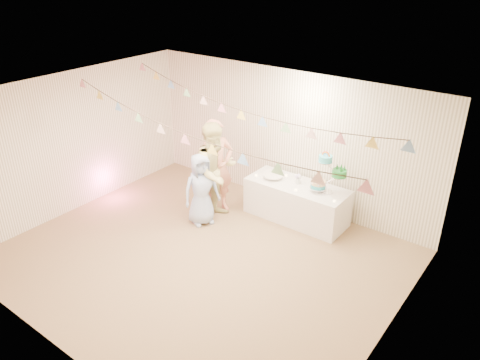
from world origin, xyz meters
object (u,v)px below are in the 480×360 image
Objects in this scene: table at (296,202)px; person_child at (201,189)px; cake_stand at (328,171)px; person_adult_a at (217,167)px; person_adult_b at (216,172)px.

table is 1.39× the size of person_child.
cake_stand is at bearing 5.19° from table.
table is 1.59m from person_adult_a.
cake_stand reaches higher than table.
person_adult_a is at bearing 45.61° from person_adult_b.
person_adult_b is 0.41m from person_child.
person_child is (0.07, -0.52, -0.23)m from person_adult_a.
person_adult_a is at bearing 34.33° from person_child.
cake_stand is at bearing -30.22° from person_child.
person_adult_b reaches higher than person_adult_a.
cake_stand is 0.39× the size of person_adult_a.
table is 1.58m from person_adult_b.
person_adult_b is at bearing -145.91° from table.
person_adult_a is at bearing -160.75° from cake_stand.
person_child is (-0.08, -0.31, -0.25)m from person_adult_b.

